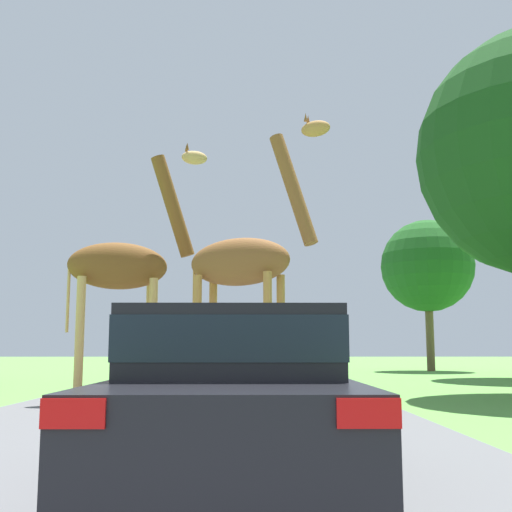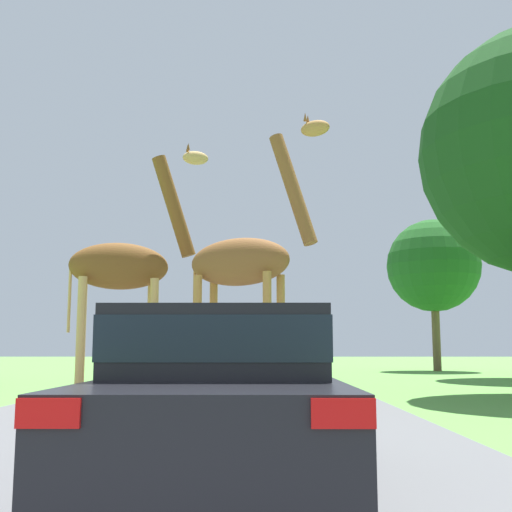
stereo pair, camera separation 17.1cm
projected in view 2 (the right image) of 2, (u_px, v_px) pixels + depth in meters
The scene contains 7 objects.
road at pixel (235, 372), 28.92m from camera, with size 7.30×120.00×0.00m.
giraffe_near_road at pixel (245, 264), 12.09m from camera, with size 2.80×1.68×5.40m.
giraffe_companion at pixel (126, 270), 13.25m from camera, with size 2.88×1.21×5.49m.
car_lead_maroon at pixel (220, 393), 5.11m from camera, with size 1.76×4.01×1.38m.
car_queue_right at pixel (251, 356), 27.17m from camera, with size 1.95×4.60×1.35m.
car_queue_left at pixel (271, 360), 21.41m from camera, with size 1.99×4.22×1.25m.
tree_mid_field at pixel (433, 266), 30.69m from camera, with size 4.42×4.42×7.20m.
Camera 2 is at (1.13, 0.63, 1.08)m, focal length 45.00 mm.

